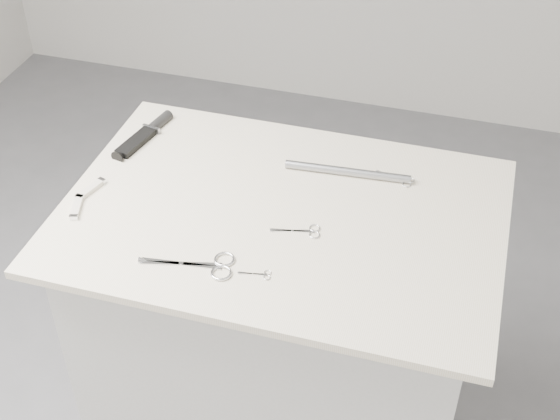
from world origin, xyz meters
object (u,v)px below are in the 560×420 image
(plinth, at_px, (282,348))
(tiny_scissors, at_px, (259,274))
(pocket_knife_a, at_px, (91,189))
(metal_rail, at_px, (347,172))
(large_shears, at_px, (208,265))
(embroidery_scissors_a, at_px, (304,231))
(pocket_knife_b, at_px, (77,207))
(embroidery_scissors_b, at_px, (400,180))
(sheathed_knife, at_px, (147,133))

(plinth, relative_size, tiny_scissors, 12.87)
(pocket_knife_a, xyz_separation_m, metal_rail, (0.56, 0.23, 0.00))
(plinth, relative_size, large_shears, 4.47)
(embroidery_scissors_a, height_order, pocket_knife_b, pocket_knife_b)
(large_shears, bearing_deg, pocket_knife_b, 154.80)
(embroidery_scissors_b, distance_m, pocket_knife_b, 0.76)
(pocket_knife_b, height_order, metal_rail, metal_rail)
(sheathed_knife, relative_size, pocket_knife_b, 2.54)
(tiny_scissors, bearing_deg, pocket_knife_b, 158.96)
(plinth, xyz_separation_m, pocket_knife_b, (-0.45, -0.12, 0.48))
(plinth, bearing_deg, embroidery_scissors_a, -37.83)
(tiny_scissors, height_order, metal_rail, metal_rail)
(pocket_knife_a, bearing_deg, sheathed_knife, 9.19)
(embroidery_scissors_a, xyz_separation_m, metal_rail, (0.05, 0.23, 0.01))
(plinth, xyz_separation_m, large_shears, (-0.10, -0.21, 0.47))
(large_shears, distance_m, embroidery_scissors_b, 0.53)
(plinth, distance_m, embroidery_scissors_a, 0.48)
(plinth, bearing_deg, pocket_knife_b, -164.96)
(embroidery_scissors_a, bearing_deg, metal_rail, 65.32)
(pocket_knife_a, height_order, metal_rail, metal_rail)
(metal_rail, bearing_deg, pocket_knife_a, -157.83)
(sheathed_knife, relative_size, metal_rail, 0.70)
(large_shears, distance_m, metal_rail, 0.45)
(plinth, distance_m, large_shears, 0.53)
(plinth, height_order, pocket_knife_a, pocket_knife_a)
(large_shears, height_order, embroidery_scissors_a, large_shears)
(tiny_scissors, xyz_separation_m, metal_rail, (0.10, 0.39, 0.01))
(tiny_scissors, distance_m, metal_rail, 0.40)
(embroidery_scissors_b, xyz_separation_m, metal_rail, (-0.13, -0.02, 0.01))
(metal_rail, bearing_deg, sheathed_knife, 177.59)
(tiny_scissors, height_order, pocket_knife_b, pocket_knife_b)
(metal_rail, bearing_deg, pocket_knife_b, -151.94)
(embroidery_scissors_b, distance_m, pocket_knife_a, 0.73)
(pocket_knife_a, distance_m, metal_rail, 0.61)
(embroidery_scissors_a, xyz_separation_m, pocket_knife_b, (-0.52, -0.07, 0.00))
(large_shears, bearing_deg, pocket_knife_a, 144.68)
(embroidery_scissors_a, relative_size, tiny_scissors, 1.59)
(tiny_scissors, xyz_separation_m, sheathed_knife, (-0.43, 0.41, 0.01))
(pocket_knife_b, bearing_deg, large_shears, -122.10)
(embroidery_scissors_a, relative_size, metal_rail, 0.37)
(plinth, bearing_deg, tiny_scissors, -86.64)
(plinth, relative_size, metal_rail, 2.96)
(large_shears, xyz_separation_m, pocket_knife_b, (-0.35, 0.09, 0.00))
(embroidery_scissors_b, bearing_deg, embroidery_scissors_a, -109.17)
(plinth, xyz_separation_m, embroidery_scissors_a, (0.07, -0.05, 0.47))
(embroidery_scissors_a, xyz_separation_m, tiny_scissors, (-0.05, -0.16, -0.00))
(tiny_scissors, distance_m, pocket_knife_b, 0.47)
(large_shears, distance_m, embroidery_scissors_a, 0.23)
(pocket_knife_a, bearing_deg, tiny_scissors, -92.45)
(pocket_knife_b, bearing_deg, embroidery_scissors_a, -99.64)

